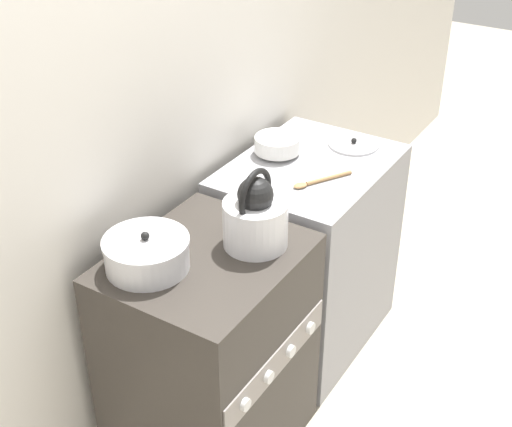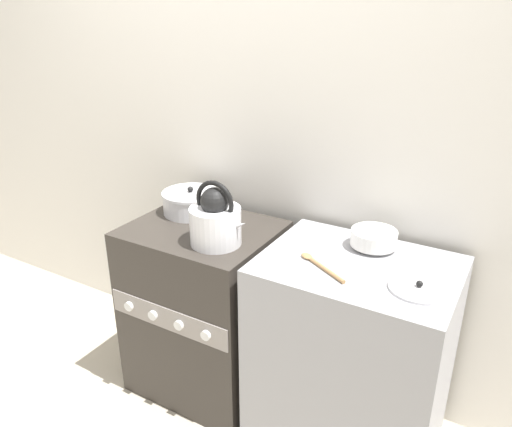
% 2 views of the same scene
% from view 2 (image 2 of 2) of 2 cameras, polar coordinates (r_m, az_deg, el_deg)
% --- Properties ---
extents(ground_plane, '(12.00, 12.00, 0.00)m').
position_cam_2_polar(ground_plane, '(2.60, -9.21, -21.57)').
color(ground_plane, '#B2A893').
extents(wall_back, '(7.00, 0.06, 2.50)m').
position_cam_2_polar(wall_back, '(2.45, -1.52, 9.65)').
color(wall_back, silver).
rests_on(wall_back, ground_plane).
extents(stove, '(0.66, 0.57, 0.87)m').
position_cam_2_polar(stove, '(2.50, -5.82, -10.72)').
color(stove, '#332D28').
rests_on(stove, ground_plane).
extents(counter, '(0.76, 0.57, 0.88)m').
position_cam_2_polar(counter, '(2.22, 10.77, -15.69)').
color(counter, '#99999E').
rests_on(counter, ground_plane).
extents(kettle, '(0.27, 0.22, 0.28)m').
position_cam_2_polar(kettle, '(2.09, -4.62, -0.78)').
color(kettle, silver).
rests_on(kettle, stove).
extents(cooking_pot, '(0.28, 0.28, 0.13)m').
position_cam_2_polar(cooking_pot, '(2.44, -7.44, 1.29)').
color(cooking_pot, silver).
rests_on(cooking_pot, stove).
extents(enamel_bowl, '(0.19, 0.19, 0.08)m').
position_cam_2_polar(enamel_bowl, '(2.09, 13.31, -2.75)').
color(enamel_bowl, white).
rests_on(enamel_bowl, counter).
extents(loose_pot_lid, '(0.21, 0.21, 0.03)m').
position_cam_2_polar(loose_pot_lid, '(1.86, 18.13, -8.08)').
color(loose_pot_lid, silver).
rests_on(loose_pot_lid, counter).
extents(wooden_spoon, '(0.24, 0.15, 0.02)m').
position_cam_2_polar(wooden_spoon, '(1.93, 7.18, -5.79)').
color(wooden_spoon, '#A37A4C').
rests_on(wooden_spoon, counter).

